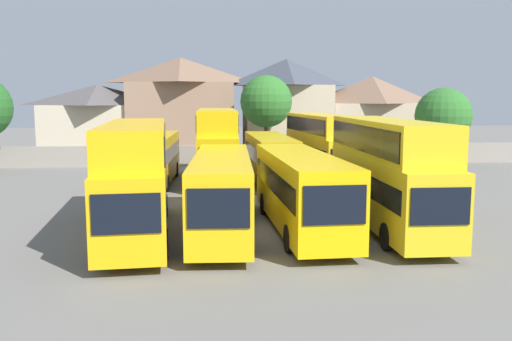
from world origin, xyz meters
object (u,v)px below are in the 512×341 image
Objects in this scene: bus_8 at (321,144)px; house_terrace_left at (98,120)px; bus_1 at (136,172)px; tree_right_of_lot at (443,116)px; house_terrace_right at (286,106)px; bus_5 at (155,156)px; bus_2 at (222,188)px; bus_3 at (301,187)px; house_terrace_far_right at (371,115)px; tree_behind_wall at (266,102)px; bus_6 at (217,142)px; bus_7 at (270,156)px; bus_4 at (387,168)px; house_terrace_centre at (181,106)px.

bus_8 is 1.02× the size of house_terrace_left.
bus_1 is 1.10× the size of house_terrace_left.
bus_8 is 1.64× the size of tree_right_of_lot.
bus_5 is at bearing -123.28° from house_terrace_right.
bus_3 is at bearing 91.27° from bus_2.
bus_1 is 38.63m from house_terrace_far_right.
house_terrace_left is at bearing -170.72° from bus_1.
house_terrace_far_right is at bearing 26.70° from tree_behind_wall.
house_terrace_far_right reaches higher than bus_2.
house_terrace_left is at bearing -157.39° from bus_3.
house_terrace_right is at bearing 174.23° from bus_8.
bus_6 reaches higher than bus_1.
house_terrace_far_right is at bearing -1.72° from house_terrace_left.
bus_5 reaches higher than bus_7.
tree_right_of_lot reaches higher than bus_4.
house_terrace_centre is 1.61× the size of tree_right_of_lot.
tree_behind_wall reaches higher than bus_2.
tree_right_of_lot is at bearing -25.43° from house_terrace_centre.
bus_5 is 19.14m from house_terrace_centre.
bus_8 reaches higher than bus_7.
bus_5 is at bearing -138.99° from house_terrace_far_right.
house_terrace_right is (7.80, 32.30, 3.11)m from bus_2.
bus_7 is at bearing -102.06° from house_terrace_right.
bus_6 is at bearing 161.03° from bus_1.
bus_7 is at bearing -70.55° from house_terrace_centre.
house_terrace_right is at bearing 149.16° from bus_5.
bus_8 is 1.13× the size of house_terrace_far_right.
bus_2 is 1.20× the size of house_terrace_right.
house_terrace_left reaches higher than bus_2.
tree_right_of_lot reaches higher than bus_2.
house_terrace_centre is (-3.05, 32.89, 3.15)m from bus_2.
house_terrace_left is (-11.67, 19.16, 0.82)m from bus_6.
house_terrace_left is 1.10× the size of house_terrace_right.
bus_8 is 1.13× the size of house_terrace_right.
bus_1 is 7.29m from bus_3.
bus_4 is 14.17m from bus_8.
bus_4 reaches higher than bus_8.
bus_7 is (7.97, -0.52, -0.03)m from bus_5.
house_terrace_right reaches higher than bus_2.
bus_4 is at bearing -90.54° from house_terrace_right.
bus_6 is (-3.39, 14.20, 0.92)m from bus_3.
bus_6 is at bearing -168.28° from bus_3.
tree_behind_wall is (9.19, 12.36, 3.65)m from bus_5.
tree_behind_wall is at bearing -22.49° from house_terrace_left.
tree_behind_wall is (1.22, 12.88, 3.69)m from bus_7.
bus_8 is at bearing -45.04° from house_terrace_left.
bus_5 is 22.05m from house_terrace_right.
bus_4 is at bearing -60.22° from house_terrace_left.
house_terrace_right is at bearing -2.83° from house_terrace_left.
tree_right_of_lot reaches higher than bus_5.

